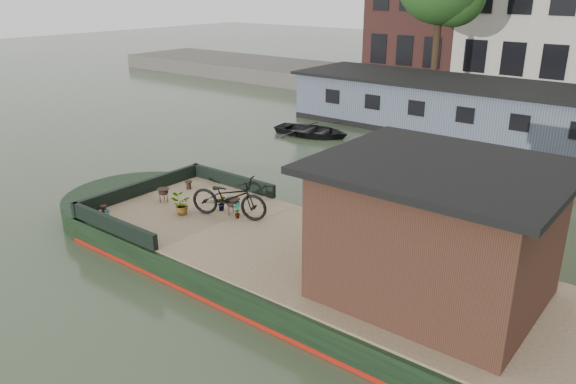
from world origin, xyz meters
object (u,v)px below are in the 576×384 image
Objects in this scene: cabin at (436,230)px; brazier_rear at (164,195)px; brazier_front at (233,207)px; potted_plant_a at (237,211)px; bicycle at (229,197)px; dinghy at (312,128)px.

cabin reaches higher than brazier_rear.
brazier_front is at bearing 174.81° from cabin.
brazier_rear is (-2.18, -0.38, -0.01)m from potted_plant_a.
bicycle is 5.00× the size of potted_plant_a.
brazier_rear is at bearing -170.24° from potted_plant_a.
brazier_front reaches higher than potted_plant_a.
cabin is 5.39m from brazier_front.
dinghy is (-4.35, 9.22, -0.52)m from brazier_front.
bicycle is (-5.24, 0.32, -0.73)m from cabin.
brazier_front is 0.13× the size of dinghy.
brazier_rear is (-1.96, -0.48, -0.02)m from brazier_front.
potted_plant_a is at bearing -93.62° from bicycle.
potted_plant_a is at bearing -162.27° from dinghy.
dinghy is at bearing 116.15° from potted_plant_a.
potted_plant_a is 0.12× the size of dinghy.
cabin is at bearing -4.28° from potted_plant_a.
potted_plant_a is at bearing -24.19° from brazier_front.
cabin is at bearing -0.02° from brazier_rear.
bicycle is 2.04m from brazier_rear.
bicycle is 4.73× the size of brazier_front.
bicycle reaches higher than potted_plant_a.
bicycle is at bearing -164.42° from potted_plant_a.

